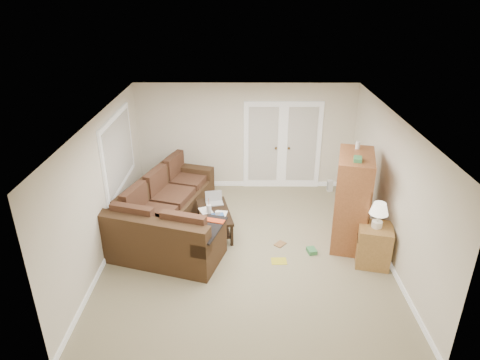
{
  "coord_description": "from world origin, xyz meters",
  "views": [
    {
      "loc": [
        -0.08,
        -6.66,
        4.48
      ],
      "look_at": [
        -0.12,
        0.67,
        1.1
      ],
      "focal_mm": 32.0,
      "sensor_mm": 36.0,
      "label": 1
    }
  ],
  "objects_px": {
    "tv_armoire": "(352,200)",
    "side_cabinet": "(374,242)",
    "coffee_table": "(214,220)",
    "sectional_sofa": "(167,217)"
  },
  "relations": [
    {
      "from": "tv_armoire",
      "to": "sectional_sofa",
      "type": "bearing_deg",
      "value": -170.59
    },
    {
      "from": "sectional_sofa",
      "to": "tv_armoire",
      "type": "distance_m",
      "value": 3.51
    },
    {
      "from": "sectional_sofa",
      "to": "coffee_table",
      "type": "relative_size",
      "value": 2.82
    },
    {
      "from": "coffee_table",
      "to": "side_cabinet",
      "type": "relative_size",
      "value": 1.06
    },
    {
      "from": "tv_armoire",
      "to": "side_cabinet",
      "type": "xyz_separation_m",
      "value": [
        0.28,
        -0.69,
        -0.46
      ]
    },
    {
      "from": "coffee_table",
      "to": "side_cabinet",
      "type": "distance_m",
      "value": 3.01
    },
    {
      "from": "tv_armoire",
      "to": "side_cabinet",
      "type": "height_order",
      "value": "tv_armoire"
    },
    {
      "from": "coffee_table",
      "to": "side_cabinet",
      "type": "xyz_separation_m",
      "value": [
        2.83,
        -1.02,
        0.17
      ]
    },
    {
      "from": "sectional_sofa",
      "to": "coffee_table",
      "type": "distance_m",
      "value": 0.93
    },
    {
      "from": "sectional_sofa",
      "to": "tv_armoire",
      "type": "xyz_separation_m",
      "value": [
        3.46,
        -0.24,
        0.52
      ]
    }
  ]
}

